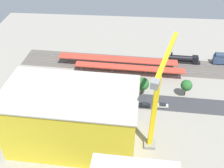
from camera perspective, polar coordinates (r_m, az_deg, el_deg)
ground_plane at (r=105.84m, az=2.19°, el=-2.13°), size 157.31×157.31×0.00m
rail_bed at (r=123.92m, az=2.69°, el=4.56°), size 98.89×19.08×0.01m
street_asphalt at (r=103.07m, az=2.09°, el=-3.43°), size 98.63×13.63×0.01m
track_rails at (r=123.83m, az=2.70°, el=4.63°), size 98.21×12.66×0.12m
platform_canopy_near at (r=114.41m, az=3.85°, el=3.68°), size 48.93×6.32×4.11m
platform_canopy_far at (r=119.74m, az=1.20°, el=5.57°), size 55.52×7.49×4.18m
locomotive at (r=128.39m, az=15.79°, el=5.32°), size 15.46×3.45×5.09m
parked_car_0 at (r=101.03m, az=11.18°, el=-4.75°), size 4.39×1.90×1.67m
parked_car_1 at (r=100.22m, az=7.26°, el=-4.66°), size 4.43×1.84×1.64m
parked_car_2 at (r=99.70m, az=3.75°, el=-4.63°), size 4.72×1.92×1.73m
parked_car_3 at (r=99.87m, az=0.07°, el=-4.43°), size 4.82×1.90×1.70m
parked_car_4 at (r=101.17m, az=-3.62°, el=-3.88°), size 4.12×2.09×1.67m
parked_car_5 at (r=101.69m, az=-6.98°, el=-3.92°), size 4.85×2.12×1.52m
construction_building at (r=81.90m, az=-8.81°, el=-7.52°), size 40.64×22.95×20.54m
construction_roof_slab at (r=74.89m, az=-9.56°, el=-1.88°), size 41.26×23.57×0.40m
tower_crane at (r=76.98m, az=10.12°, el=-2.85°), size 10.27×29.57×29.99m
box_truck_0 at (r=103.66m, az=-15.16°, el=-3.48°), size 9.86×2.89×3.51m
street_tree_0 at (r=103.19m, az=6.82°, el=0.03°), size 5.24×5.24×7.77m
street_tree_1 at (r=105.59m, az=16.24°, el=-0.30°), size 4.58×4.58×7.62m
street_tree_2 at (r=104.03m, az=1.14°, el=0.76°), size 4.10×4.10×7.34m
street_tree_3 at (r=108.89m, az=-14.64°, el=1.52°), size 5.33×5.33×8.31m
street_tree_4 at (r=108.34m, az=-13.59°, el=1.11°), size 5.72×5.72×7.88m
traffic_light at (r=103.44m, az=5.24°, el=0.05°), size 0.50×0.36×7.37m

